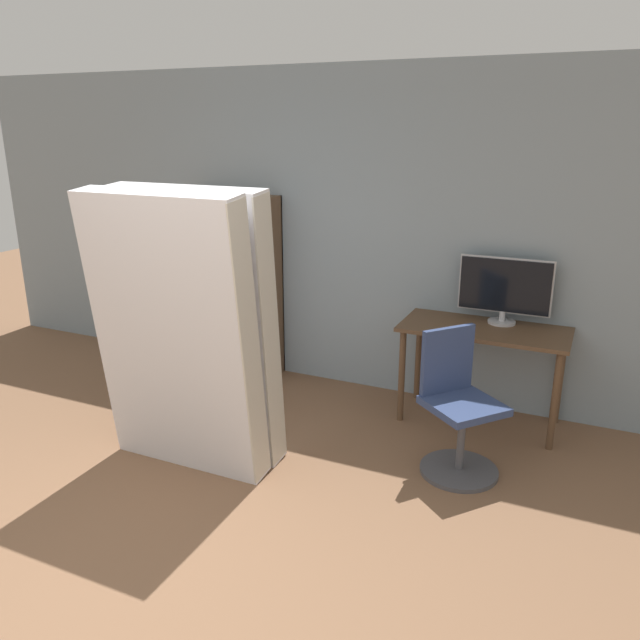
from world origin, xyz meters
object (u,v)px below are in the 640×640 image
at_px(bookshelf, 230,285).
at_px(office_chair, 457,415).
at_px(mattress_near, 175,337).
at_px(mattress_far, 198,326).
at_px(monitor, 505,288).

bearing_deg(bookshelf, office_chair, -22.23).
bearing_deg(bookshelf, mattress_near, -68.35).
relative_size(office_chair, mattress_near, 0.52).
distance_m(mattress_near, mattress_far, 0.25).
bearing_deg(office_chair, bookshelf, 157.77).
bearing_deg(mattress_far, mattress_near, -90.00).
relative_size(bookshelf, mattress_far, 0.88).
relative_size(office_chair, mattress_far, 0.52).
height_order(office_chair, mattress_far, mattress_far).
height_order(office_chair, mattress_near, mattress_near).
distance_m(office_chair, mattress_near, 1.91).
bearing_deg(monitor, mattress_far, -140.80).
bearing_deg(monitor, mattress_near, -136.25).
relative_size(monitor, office_chair, 0.72).
height_order(mattress_near, mattress_far, same).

